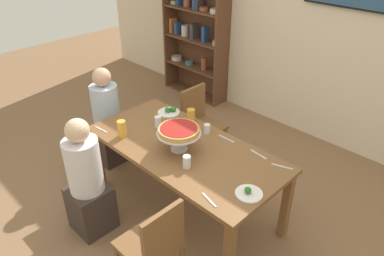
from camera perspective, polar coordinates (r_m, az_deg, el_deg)
The scene contains 21 objects.
ground_plane at distance 3.74m, azimuth -1.10°, elevation -12.37°, with size 12.00×12.00×0.00m, color #846042.
rear_partition at distance 4.68m, azimuth 19.05°, elevation 14.87°, with size 8.00×0.12×2.80m, color beige.
dining_table at distance 3.32m, azimuth -1.22°, elevation -4.08°, with size 1.86×0.90×0.74m.
bookshelf at distance 5.60m, azimuth 0.72°, elevation 16.44°, with size 1.11×0.30×2.21m.
diner_near_left at distance 3.36m, azimuth -16.00°, elevation -8.54°, with size 0.34×0.34×1.15m.
diner_head_west at distance 4.24m, azimuth -12.99°, elevation 0.76°, with size 0.34×0.34×1.15m.
chair_near_right at distance 2.78m, azimuth -5.89°, elevation -17.55°, with size 0.40×0.40×0.87m.
chair_far_left at distance 4.18m, azimuth 1.25°, elevation 1.10°, with size 0.40×0.40×0.87m.
deep_dish_pizza_stand at distance 3.14m, azimuth -2.01°, elevation -0.58°, with size 0.39×0.39×0.22m.
salad_plate_near_diner at distance 2.79m, azimuth 8.81°, elevation -9.96°, with size 0.21×0.21×0.07m.
salad_plate_far_diner at distance 3.82m, azimuth -3.54°, elevation 2.61°, with size 0.23×0.23×0.07m.
beer_glass_amber_tall at distance 3.44m, azimuth -10.88°, elevation -0.12°, with size 0.08×0.08×0.16m, color gold.
beer_glass_amber_short at distance 3.63m, azimuth -0.16°, elevation 1.97°, with size 0.08×0.08×0.13m, color gold.
water_glass_clear_near at distance 2.99m, azimuth -0.82°, elevation -5.28°, with size 0.07×0.07×0.11m, color white.
water_glass_clear_far at distance 3.45m, azimuth 2.35°, elevation -0.10°, with size 0.06×0.06×0.09m, color white.
water_glass_clear_spare at distance 3.56m, azimuth -5.32°, elevation 0.98°, with size 0.07×0.07×0.11m, color white.
cutlery_fork_near at distance 2.72m, azimuth 2.68°, elevation -11.14°, with size 0.18×0.02×0.01m, color silver.
cutlery_knife_near at distance 3.40m, azimuth 5.38°, elevation -1.66°, with size 0.18×0.02×0.01m, color silver.
cutlery_fork_far at distance 3.63m, azimuth -14.02°, elevation -0.20°, with size 0.18×0.02×0.01m, color silver.
cutlery_knife_far at distance 3.22m, azimuth 10.32°, elevation -4.06°, with size 0.18×0.02×0.01m, color silver.
cutlery_spare_fork at distance 3.12m, azimuth 13.87°, elevation -5.84°, with size 0.18×0.02×0.01m, color silver.
Camera 1 is at (1.97, -1.89, 2.56)m, focal length 34.22 mm.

